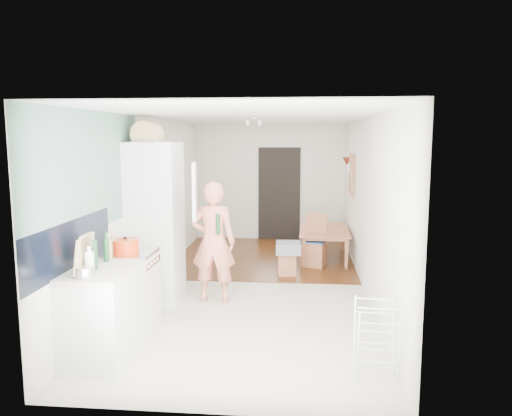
% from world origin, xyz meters
% --- Properties ---
extents(room_shell, '(3.20, 7.00, 2.50)m').
position_xyz_m(room_shell, '(0.00, 0.00, 1.25)').
color(room_shell, white).
rests_on(room_shell, ground).
extents(floor, '(3.20, 7.00, 0.01)m').
position_xyz_m(floor, '(0.00, 0.00, 0.00)').
color(floor, '#BCB4A2').
rests_on(floor, ground).
extents(wood_floor_overlay, '(3.20, 3.30, 0.01)m').
position_xyz_m(wood_floor_overlay, '(0.00, 1.85, 0.01)').
color(wood_floor_overlay, '#52290A').
rests_on(wood_floor_overlay, room_shell).
extents(sage_wall_panel, '(0.02, 3.00, 1.30)m').
position_xyz_m(sage_wall_panel, '(-1.59, -2.00, 1.85)').
color(sage_wall_panel, slate).
rests_on(sage_wall_panel, room_shell).
extents(tile_splashback, '(0.02, 1.90, 0.50)m').
position_xyz_m(tile_splashback, '(-1.59, -2.55, 1.15)').
color(tile_splashback, black).
rests_on(tile_splashback, room_shell).
extents(doorway_recess, '(0.90, 0.04, 2.00)m').
position_xyz_m(doorway_recess, '(0.20, 3.48, 1.00)').
color(doorway_recess, black).
rests_on(doorway_recess, room_shell).
extents(base_cabinet, '(0.60, 0.90, 0.86)m').
position_xyz_m(base_cabinet, '(-1.30, -2.55, 0.43)').
color(base_cabinet, silver).
rests_on(base_cabinet, room_shell).
extents(worktop, '(0.62, 0.92, 0.06)m').
position_xyz_m(worktop, '(-1.30, -2.55, 0.89)').
color(worktop, beige).
rests_on(worktop, room_shell).
extents(range_cooker, '(0.60, 0.60, 0.88)m').
position_xyz_m(range_cooker, '(-1.30, -1.80, 0.44)').
color(range_cooker, silver).
rests_on(range_cooker, room_shell).
extents(cooker_top, '(0.60, 0.60, 0.04)m').
position_xyz_m(cooker_top, '(-1.30, -1.80, 0.90)').
color(cooker_top, '#B9B9BB').
rests_on(cooker_top, room_shell).
extents(fridge_housing, '(0.66, 0.66, 2.15)m').
position_xyz_m(fridge_housing, '(-1.27, -0.78, 1.07)').
color(fridge_housing, silver).
rests_on(fridge_housing, room_shell).
extents(fridge_door, '(0.14, 0.56, 0.70)m').
position_xyz_m(fridge_door, '(-0.66, -1.08, 1.55)').
color(fridge_door, silver).
rests_on(fridge_door, room_shell).
extents(fridge_interior, '(0.02, 0.52, 0.66)m').
position_xyz_m(fridge_interior, '(-0.96, -0.78, 1.55)').
color(fridge_interior, white).
rests_on(fridge_interior, room_shell).
extents(pinboard, '(0.03, 0.90, 0.70)m').
position_xyz_m(pinboard, '(1.58, 1.90, 1.55)').
color(pinboard, tan).
rests_on(pinboard, room_shell).
extents(pinboard_frame, '(0.00, 0.94, 0.74)m').
position_xyz_m(pinboard_frame, '(1.57, 1.90, 1.55)').
color(pinboard_frame, '#A76341').
rests_on(pinboard_frame, room_shell).
extents(wall_sconce, '(0.18, 0.18, 0.16)m').
position_xyz_m(wall_sconce, '(1.54, 2.55, 1.75)').
color(wall_sconce, maroon).
rests_on(wall_sconce, room_shell).
extents(person, '(0.71, 0.47, 1.93)m').
position_xyz_m(person, '(-0.49, -0.71, 0.97)').
color(person, '#E37C64').
rests_on(person, floor).
extents(dining_table, '(0.77, 1.35, 0.47)m').
position_xyz_m(dining_table, '(1.13, 1.82, 0.23)').
color(dining_table, '#A76341').
rests_on(dining_table, floor).
extents(dining_chair, '(0.47, 0.47, 0.90)m').
position_xyz_m(dining_chair, '(0.90, 1.26, 0.45)').
color(dining_chair, '#A76341').
rests_on(dining_chair, floor).
extents(stool, '(0.31, 0.31, 0.37)m').
position_xyz_m(stool, '(0.45, 0.64, 0.19)').
color(stool, '#A76341').
rests_on(stool, floor).
extents(grey_drape, '(0.41, 0.41, 0.18)m').
position_xyz_m(grey_drape, '(0.48, 0.63, 0.46)').
color(grey_drape, slate).
rests_on(grey_drape, stool).
extents(drying_rack, '(0.41, 0.38, 0.74)m').
position_xyz_m(drying_rack, '(1.38, -2.78, 0.37)').
color(drying_rack, silver).
rests_on(drying_rack, floor).
extents(bread_bin, '(0.39, 0.38, 0.19)m').
position_xyz_m(bread_bin, '(-1.32, -0.84, 2.25)').
color(bread_bin, tan).
rests_on(bread_bin, fridge_housing).
extents(red_casserole, '(0.36, 0.36, 0.18)m').
position_xyz_m(red_casserole, '(-1.26, -1.94, 1.01)').
color(red_casserole, red).
rests_on(red_casserole, cooker_top).
extents(steel_pan, '(0.24, 0.24, 0.10)m').
position_xyz_m(steel_pan, '(-1.33, -2.85, 0.97)').
color(steel_pan, '#B9B9BB').
rests_on(steel_pan, worktop).
extents(held_bottle, '(0.06, 0.06, 0.27)m').
position_xyz_m(held_bottle, '(-0.41, -0.84, 1.09)').
color(held_bottle, '#184322').
rests_on(held_bottle, person).
extents(bottle_a, '(0.08, 0.08, 0.30)m').
position_xyz_m(bottle_a, '(-1.35, -2.57, 1.07)').
color(bottle_a, '#184322').
rests_on(bottle_a, worktop).
extents(bottle_b, '(0.06, 0.06, 0.25)m').
position_xyz_m(bottle_b, '(-1.35, -2.25, 1.05)').
color(bottle_b, '#184322').
rests_on(bottle_b, worktop).
extents(bottle_c, '(0.11, 0.11, 0.22)m').
position_xyz_m(bottle_c, '(-1.33, -2.74, 1.03)').
color(bottle_c, silver).
rests_on(bottle_c, worktop).
extents(pepper_mill_front, '(0.06, 0.06, 0.21)m').
position_xyz_m(pepper_mill_front, '(-1.37, -2.02, 1.02)').
color(pepper_mill_front, tan).
rests_on(pepper_mill_front, worktop).
extents(pepper_mill_back, '(0.07, 0.07, 0.22)m').
position_xyz_m(pepper_mill_back, '(-1.36, -2.16, 1.03)').
color(pepper_mill_back, tan).
rests_on(pepper_mill_back, worktop).
extents(chopping_boards, '(0.11, 0.29, 0.39)m').
position_xyz_m(chopping_boards, '(-1.37, -2.75, 1.11)').
color(chopping_boards, tan).
rests_on(chopping_boards, worktop).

